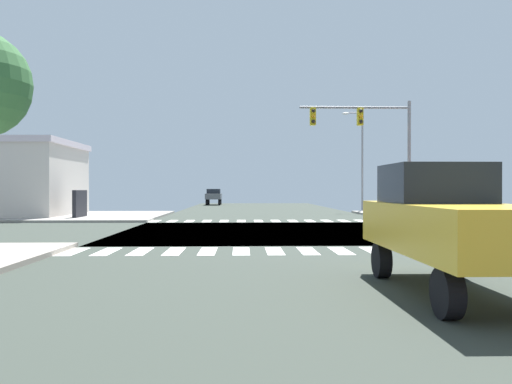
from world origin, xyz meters
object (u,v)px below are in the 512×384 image
street_lamp (359,152)px  pickup_nearside_1 (449,221)px  traffic_signal_mast (368,132)px  pickup_farside_2 (445,200)px  sedan_queued_1 (214,195)px

street_lamp → pickup_nearside_1: bearing=-100.3°
traffic_signal_mast → street_lamp: bearing=79.3°
pickup_farside_2 → sedan_queued_1: pickup_farside_2 is taller
traffic_signal_mast → pickup_farside_2: size_ratio=1.39×
traffic_signal_mast → pickup_nearside_1: 21.80m
pickup_nearside_1 → sedan_queued_1: pickup_nearside_1 is taller
traffic_signal_mast → sedan_queued_1: traffic_signal_mast is taller
pickup_nearside_1 → pickup_farside_2: (6.74, 17.05, 0.00)m
pickup_farside_2 → traffic_signal_mast: bearing=-143.5°
pickup_nearside_1 → pickup_farside_2: 18.34m
street_lamp → sedan_queued_1: size_ratio=1.92×
traffic_signal_mast → pickup_farside_2: bearing=-53.5°
street_lamp → pickup_nearside_1: size_ratio=1.62×
pickup_farside_2 → pickup_nearside_1: bearing=-21.6°
pickup_nearside_1 → pickup_farside_2: size_ratio=1.00×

